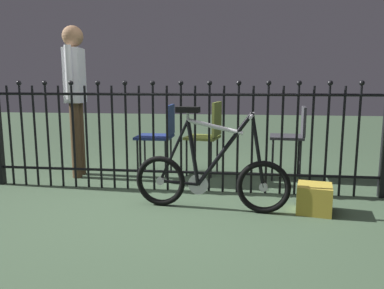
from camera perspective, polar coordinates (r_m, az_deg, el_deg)
name	(u,v)px	position (r m, az deg, el deg)	size (l,w,h in m)	color
ground_plane	(170,209)	(3.33, -3.43, -9.84)	(20.00, 20.00, 0.00)	#3C523B
iron_fence	(173,133)	(3.78, -2.84, 1.70)	(4.02, 0.07, 1.17)	black
bicycle	(210,176)	(3.25, 2.77, -4.79)	(1.36, 0.40, 0.89)	black
chair_navy	(161,132)	(4.49, -4.74, 1.92)	(0.43, 0.42, 0.84)	black
chair_charcoal	(293,133)	(4.41, 15.15, 1.64)	(0.41, 0.41, 0.83)	black
chair_olive	(209,131)	(4.45, 2.56, 2.02)	(0.44, 0.44, 0.87)	black
person_visitor	(75,87)	(4.55, -17.35, 8.32)	(0.23, 0.47, 1.73)	#4C3823
display_crate	(314,199)	(3.38, 18.09, -7.82)	(0.28, 0.28, 0.24)	#B29933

